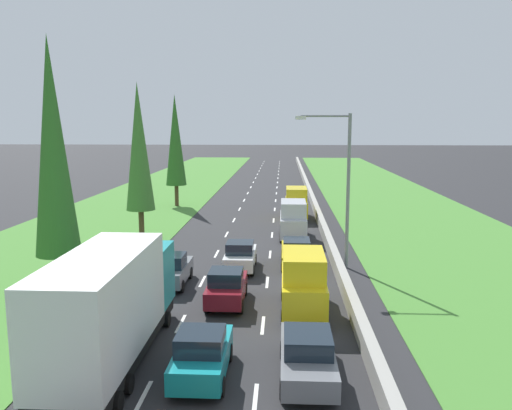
{
  "coord_description": "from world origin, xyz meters",
  "views": [
    {
      "loc": [
        2.55,
        0.19,
        8.41
      ],
      "look_at": [
        0.17,
        45.57,
        1.28
      ],
      "focal_mm": 36.41,
      "sensor_mm": 36.0,
      "label": 1
    }
  ],
  "objects_px": {
    "yellow_van_right_lane": "(303,283)",
    "street_light_mast": "(342,180)",
    "teal_hatchback_centre_lane": "(202,354)",
    "grey_sedan_right_lane": "(307,355)",
    "yellow_van_right_lane_sixth": "(296,203)",
    "poplar_tree_fourth": "(175,140)",
    "white_hatchback_centre_lane": "(240,256)",
    "poplar_tree_second": "(53,148)",
    "poplar_tree_third": "(139,148)",
    "grey_hatchback_left_lane": "(171,270)",
    "silver_van_right_lane": "(293,220)",
    "maroon_hatchback_centre_lane": "(227,287)",
    "white_box_truck_left_lane": "(111,305)",
    "yellow_sedan_right_lane": "(296,253)"
  },
  "relations": [
    {
      "from": "yellow_sedan_right_lane",
      "to": "white_hatchback_centre_lane",
      "type": "bearing_deg",
      "value": -162.04
    },
    {
      "from": "white_box_truck_left_lane",
      "to": "maroon_hatchback_centre_lane",
      "type": "bearing_deg",
      "value": 62.29
    },
    {
      "from": "grey_sedan_right_lane",
      "to": "yellow_van_right_lane",
      "type": "height_order",
      "value": "yellow_van_right_lane"
    },
    {
      "from": "yellow_van_right_lane",
      "to": "street_light_mast",
      "type": "relative_size",
      "value": 0.54
    },
    {
      "from": "poplar_tree_second",
      "to": "poplar_tree_fourth",
      "type": "bearing_deg",
      "value": 90.41
    },
    {
      "from": "poplar_tree_second",
      "to": "poplar_tree_third",
      "type": "height_order",
      "value": "poplar_tree_second"
    },
    {
      "from": "silver_van_right_lane",
      "to": "poplar_tree_third",
      "type": "xyz_separation_m",
      "value": [
        -11.13,
        -0.86,
        5.33
      ]
    },
    {
      "from": "poplar_tree_third",
      "to": "street_light_mast",
      "type": "height_order",
      "value": "poplar_tree_third"
    },
    {
      "from": "white_box_truck_left_lane",
      "to": "poplar_tree_third",
      "type": "bearing_deg",
      "value": 102.54
    },
    {
      "from": "yellow_sedan_right_lane",
      "to": "silver_van_right_lane",
      "type": "height_order",
      "value": "silver_van_right_lane"
    },
    {
      "from": "silver_van_right_lane",
      "to": "white_hatchback_centre_lane",
      "type": "height_order",
      "value": "silver_van_right_lane"
    },
    {
      "from": "silver_van_right_lane",
      "to": "yellow_sedan_right_lane",
      "type": "bearing_deg",
      "value": -89.54
    },
    {
      "from": "grey_sedan_right_lane",
      "to": "grey_hatchback_left_lane",
      "type": "height_order",
      "value": "grey_hatchback_left_lane"
    },
    {
      "from": "teal_hatchback_centre_lane",
      "to": "silver_van_right_lane",
      "type": "distance_m",
      "value": 21.87
    },
    {
      "from": "yellow_van_right_lane_sixth",
      "to": "poplar_tree_fourth",
      "type": "distance_m",
      "value": 14.77
    },
    {
      "from": "grey_sedan_right_lane",
      "to": "white_box_truck_left_lane",
      "type": "bearing_deg",
      "value": 174.25
    },
    {
      "from": "poplar_tree_second",
      "to": "grey_sedan_right_lane",
      "type": "bearing_deg",
      "value": -32.69
    },
    {
      "from": "poplar_tree_second",
      "to": "white_box_truck_left_lane",
      "type": "bearing_deg",
      "value": -54.61
    },
    {
      "from": "teal_hatchback_centre_lane",
      "to": "grey_sedan_right_lane",
      "type": "distance_m",
      "value": 3.51
    },
    {
      "from": "yellow_van_right_lane",
      "to": "maroon_hatchback_centre_lane",
      "type": "height_order",
      "value": "yellow_van_right_lane"
    },
    {
      "from": "grey_sedan_right_lane",
      "to": "white_hatchback_centre_lane",
      "type": "bearing_deg",
      "value": 104.41
    },
    {
      "from": "white_box_truck_left_lane",
      "to": "maroon_hatchback_centre_lane",
      "type": "relative_size",
      "value": 2.41
    },
    {
      "from": "yellow_van_right_lane_sixth",
      "to": "white_hatchback_centre_lane",
      "type": "bearing_deg",
      "value": -102.24
    },
    {
      "from": "silver_van_right_lane",
      "to": "poplar_tree_fourth",
      "type": "height_order",
      "value": "poplar_tree_fourth"
    },
    {
      "from": "yellow_sedan_right_lane",
      "to": "street_light_mast",
      "type": "distance_m",
      "value": 5.12
    },
    {
      "from": "yellow_sedan_right_lane",
      "to": "poplar_tree_fourth",
      "type": "relative_size",
      "value": 0.4
    },
    {
      "from": "white_hatchback_centre_lane",
      "to": "poplar_tree_third",
      "type": "bearing_deg",
      "value": 135.63
    },
    {
      "from": "grey_hatchback_left_lane",
      "to": "poplar_tree_fourth",
      "type": "xyz_separation_m",
      "value": [
        -5.1,
        26.36,
        5.9
      ]
    },
    {
      "from": "white_hatchback_centre_lane",
      "to": "poplar_tree_fourth",
      "type": "bearing_deg",
      "value": 110.06
    },
    {
      "from": "teal_hatchback_centre_lane",
      "to": "yellow_van_right_lane",
      "type": "bearing_deg",
      "value": 60.18
    },
    {
      "from": "maroon_hatchback_centre_lane",
      "to": "poplar_tree_third",
      "type": "relative_size",
      "value": 0.34
    },
    {
      "from": "teal_hatchback_centre_lane",
      "to": "grey_sedan_right_lane",
      "type": "relative_size",
      "value": 0.87
    },
    {
      "from": "white_hatchback_centre_lane",
      "to": "poplar_tree_second",
      "type": "distance_m",
      "value": 11.81
    },
    {
      "from": "grey_sedan_right_lane",
      "to": "white_hatchback_centre_lane",
      "type": "xyz_separation_m",
      "value": [
        -3.29,
        12.83,
        0.02
      ]
    },
    {
      "from": "maroon_hatchback_centre_lane",
      "to": "street_light_mast",
      "type": "bearing_deg",
      "value": 47.81
    },
    {
      "from": "yellow_sedan_right_lane",
      "to": "poplar_tree_fourth",
      "type": "bearing_deg",
      "value": 117.92
    },
    {
      "from": "teal_hatchback_centre_lane",
      "to": "maroon_hatchback_centre_lane",
      "type": "relative_size",
      "value": 1.0
    },
    {
      "from": "silver_van_right_lane",
      "to": "yellow_van_right_lane_sixth",
      "type": "xyz_separation_m",
      "value": [
        0.43,
        8.17,
        0.0
      ]
    },
    {
      "from": "grey_hatchback_left_lane",
      "to": "poplar_tree_fourth",
      "type": "distance_m",
      "value": 27.49
    },
    {
      "from": "poplar_tree_third",
      "to": "maroon_hatchback_centre_lane",
      "type": "bearing_deg",
      "value": -60.23
    },
    {
      "from": "yellow_sedan_right_lane",
      "to": "silver_van_right_lane",
      "type": "relative_size",
      "value": 0.92
    },
    {
      "from": "grey_hatchback_left_lane",
      "to": "maroon_hatchback_centre_lane",
      "type": "relative_size",
      "value": 1.0
    },
    {
      "from": "grey_sedan_right_lane",
      "to": "yellow_van_right_lane",
      "type": "distance_m",
      "value": 6.11
    },
    {
      "from": "white_box_truck_left_lane",
      "to": "white_hatchback_centre_lane",
      "type": "relative_size",
      "value": 2.41
    },
    {
      "from": "grey_sedan_right_lane",
      "to": "maroon_hatchback_centre_lane",
      "type": "bearing_deg",
      "value": 116.25
    },
    {
      "from": "yellow_van_right_lane_sixth",
      "to": "silver_van_right_lane",
      "type": "bearing_deg",
      "value": -92.98
    },
    {
      "from": "teal_hatchback_centre_lane",
      "to": "poplar_tree_third",
      "type": "xyz_separation_m",
      "value": [
        -7.71,
        20.74,
        5.89
      ]
    },
    {
      "from": "grey_sedan_right_lane",
      "to": "poplar_tree_third",
      "type": "distance_m",
      "value": 24.16
    },
    {
      "from": "yellow_van_right_lane",
      "to": "poplar_tree_fourth",
      "type": "relative_size",
      "value": 0.43
    },
    {
      "from": "grey_sedan_right_lane",
      "to": "white_hatchback_centre_lane",
      "type": "distance_m",
      "value": 13.24
    }
  ]
}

